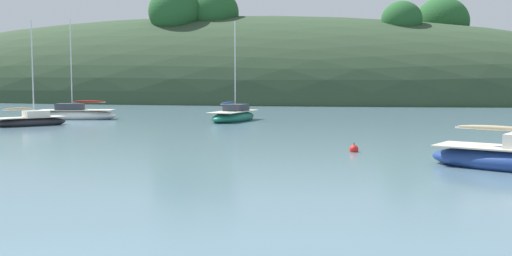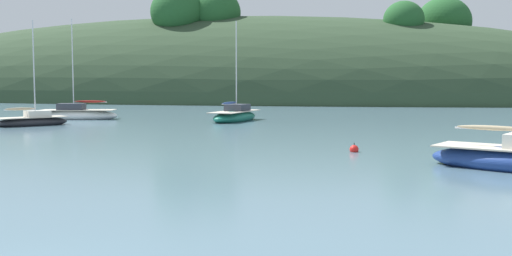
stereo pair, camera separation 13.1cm
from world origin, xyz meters
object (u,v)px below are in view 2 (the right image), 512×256
Objects in this scene: sailboat_blue_center at (32,121)px; mooring_buoy_inner at (354,149)px; sailboat_cream_ketch at (235,116)px; sailboat_black_sloop at (77,114)px.

sailboat_blue_center is 27.63m from mooring_buoy_inner.
sailboat_blue_center is (-13.75, -8.67, -0.07)m from sailboat_cream_ketch.
sailboat_black_sloop is at bearing -175.73° from sailboat_cream_ketch.
sailboat_black_sloop reaches higher than mooring_buoy_inner.
sailboat_cream_ketch is 16.26m from sailboat_blue_center.
sailboat_black_sloop is 1.11× the size of sailboat_blue_center.
sailboat_cream_ketch is 22.86m from mooring_buoy_inner.
sailboat_blue_center is at bearing -85.35° from sailboat_black_sloop.
sailboat_cream_ketch is 0.96× the size of sailboat_black_sloop.
sailboat_black_sloop is at bearing 94.65° from sailboat_blue_center.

